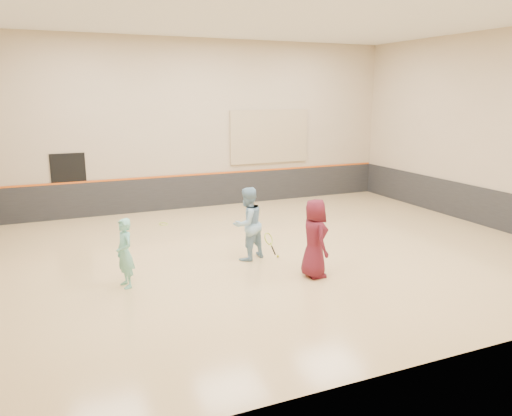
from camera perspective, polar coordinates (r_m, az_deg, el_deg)
name	(u,v)px	position (r m, az deg, el deg)	size (l,w,h in m)	color
room	(268,223)	(13.01, 1.39, -1.74)	(15.04, 12.04, 6.22)	tan
wainscot_back	(200,191)	(18.51, -6.39, 1.96)	(14.90, 0.04, 1.20)	#232326
wainscot_right	(480,206)	(17.48, 24.21, 0.22)	(0.04, 11.90, 1.20)	#232326
accent_stripe	(200,174)	(18.39, -6.43, 3.85)	(14.90, 0.03, 0.06)	#D85914
acoustic_panel	(270,137)	(19.22, 1.56, 8.17)	(3.20, 0.08, 2.00)	tan
doorway	(70,186)	(17.67, -20.53, 2.33)	(1.10, 0.05, 2.20)	black
girl	(125,253)	(11.14, -14.76, -5.01)	(0.56, 0.37, 1.53)	#78D0BF
instructor	(248,224)	(12.50, -0.97, -1.82)	(0.90, 0.70, 1.85)	#8AB7D5
young_man	(315,238)	(11.42, 6.71, -3.45)	(0.89, 0.58, 1.82)	#581421
held_racket	(269,239)	(12.35, 1.44, -3.54)	(0.35, 0.35, 0.66)	#A9D02D
spare_racket	(163,222)	(16.30, -10.53, -1.64)	(0.64, 0.64, 0.13)	#9ECD2D
ball_under_racket	(278,256)	(12.89, 2.50, -5.51)	(0.07, 0.07, 0.07)	gold
ball_in_hand	(324,230)	(11.41, 7.83, -2.51)	(0.07, 0.07, 0.07)	#C4D832
ball_beside_spare	(248,222)	(16.22, -0.89, -1.60)	(0.07, 0.07, 0.07)	yellow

